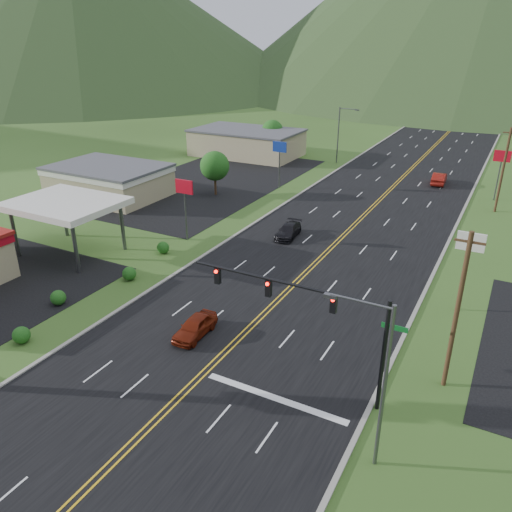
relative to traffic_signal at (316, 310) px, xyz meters
The scene contains 18 objects.
traffic_signal is the anchor object (origin of this frame).
streetlight_east 6.17m from the traffic_signal, 40.39° to the right, with size 3.28×0.25×9.00m.
streetlight_west 58.88m from the traffic_signal, 107.97° to the left, with size 3.28×0.25×9.00m.
gas_canopy 29.59m from the traffic_signal, 164.30° to the left, with size 10.00×8.00×5.30m.
building_west_mid 45.46m from the traffic_signal, 148.05° to the left, with size 14.40×10.40×4.10m.
building_west_far 64.15m from the traffic_signal, 122.56° to the left, with size 18.40×11.40×4.50m.
pole_sign_west_a 26.00m from the traffic_signal, 142.00° to the left, with size 2.00×0.18×6.40m.
pole_sign_west_b 43.17m from the traffic_signal, 118.32° to the left, with size 2.00×0.18×6.40m.
pole_sign_east_a 15.45m from the traffic_signal, 65.05° to the left, with size 2.00×0.18×6.40m.
pole_sign_east_b 46.47m from the traffic_signal, 81.94° to the left, with size 2.00×0.18×6.40m.
tree_west_a 40.80m from the traffic_signal, 130.50° to the left, with size 3.84×3.84×5.82m.
tree_west_b 66.01m from the traffic_signal, 118.49° to the left, with size 3.84×3.84×5.82m.
utility_pole_a 8.08m from the traffic_signal, 29.72° to the left, with size 1.60×0.28×10.00m.
utility_pole_b 41.60m from the traffic_signal, 80.29° to the left, with size 1.60×0.28×10.00m.
mountain_nw 206.68m from the traffic_signal, 139.05° to the left, with size 190.00×190.00×60.00m, color #1E3C1B.
car_red_near 10.57m from the traffic_signal, behind, with size 1.66×4.13×1.41m, color maroon.
car_dark_mid 24.94m from the traffic_signal, 118.04° to the left, with size 1.87×4.59×1.33m, color black.
car_red_far 50.53m from the traffic_signal, 91.26° to the left, with size 1.74×4.99×1.65m, color maroon.
Camera 1 is at (15.01, -9.11, 19.49)m, focal length 35.00 mm.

